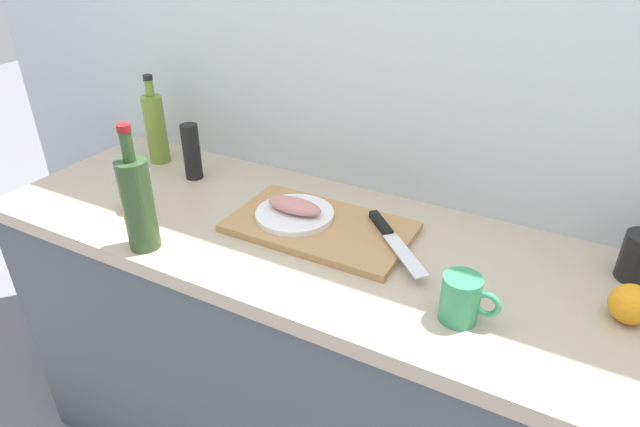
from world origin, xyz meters
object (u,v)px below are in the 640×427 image
at_px(cutting_board, 320,227).
at_px(wine_bottle, 138,202).
at_px(orange_0, 134,198).
at_px(white_plate, 295,214).
at_px(coffee_mug_1, 462,299).
at_px(fish_fillet, 294,206).
at_px(pepper_mill, 192,152).
at_px(chef_knife, 389,234).
at_px(olive_oil_bottle, 156,127).

xyz_separation_m(cutting_board, wine_bottle, (-0.34, -0.27, 0.11)).
height_order(wine_bottle, orange_0, wine_bottle).
relative_size(white_plate, coffee_mug_1, 1.73).
relative_size(fish_fillet, pepper_mill, 0.90).
relative_size(orange_0, pepper_mill, 0.44).
bearing_deg(orange_0, coffee_mug_1, -1.51).
height_order(cutting_board, chef_knife, chef_knife).
bearing_deg(wine_bottle, coffee_mug_1, 7.58).
bearing_deg(white_plate, chef_knife, 4.95).
bearing_deg(orange_0, white_plate, 18.80).
relative_size(white_plate, orange_0, 2.71).
relative_size(cutting_board, pepper_mill, 2.71).
distance_m(chef_knife, pepper_mill, 0.67).
distance_m(olive_oil_bottle, wine_bottle, 0.52).
bearing_deg(fish_fillet, orange_0, -161.20).
distance_m(orange_0, pepper_mill, 0.24).
relative_size(fish_fillet, orange_0, 2.03).
xyz_separation_m(chef_knife, wine_bottle, (-0.52, -0.29, 0.09)).
height_order(white_plate, olive_oil_bottle, olive_oil_bottle).
bearing_deg(orange_0, olive_oil_bottle, 121.34).
distance_m(white_plate, orange_0, 0.44).
height_order(coffee_mug_1, pepper_mill, pepper_mill).
xyz_separation_m(wine_bottle, orange_0, (-0.16, 0.12, -0.08)).
xyz_separation_m(chef_knife, pepper_mill, (-0.67, 0.07, 0.06)).
distance_m(cutting_board, coffee_mug_1, 0.44).
bearing_deg(olive_oil_bottle, chef_knife, -7.73).
xyz_separation_m(white_plate, orange_0, (-0.42, -0.14, 0.01)).
relative_size(wine_bottle, orange_0, 4.16).
relative_size(white_plate, chef_knife, 0.90).
distance_m(chef_knife, wine_bottle, 0.60).
distance_m(fish_fillet, wine_bottle, 0.38).
bearing_deg(cutting_board, white_plate, -179.87).
relative_size(chef_knife, coffee_mug_1, 1.92).
height_order(olive_oil_bottle, wine_bottle, wine_bottle).
height_order(white_plate, orange_0, orange_0).
bearing_deg(white_plate, coffee_mug_1, -19.14).
relative_size(white_plate, pepper_mill, 1.20).
bearing_deg(fish_fillet, coffee_mug_1, -19.14).
distance_m(coffee_mug_1, pepper_mill, 0.93).
distance_m(wine_bottle, coffee_mug_1, 0.75).
relative_size(cutting_board, fish_fillet, 3.01).
distance_m(white_plate, coffee_mug_1, 0.51).
distance_m(olive_oil_bottle, coffee_mug_1, 1.11).
bearing_deg(orange_0, fish_fillet, 18.80).
height_order(chef_knife, olive_oil_bottle, olive_oil_bottle).
relative_size(chef_knife, olive_oil_bottle, 0.80).
height_order(cutting_board, pepper_mill, pepper_mill).
relative_size(coffee_mug_1, pepper_mill, 0.69).
distance_m(white_plate, olive_oil_bottle, 0.61).
relative_size(wine_bottle, pepper_mill, 1.84).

